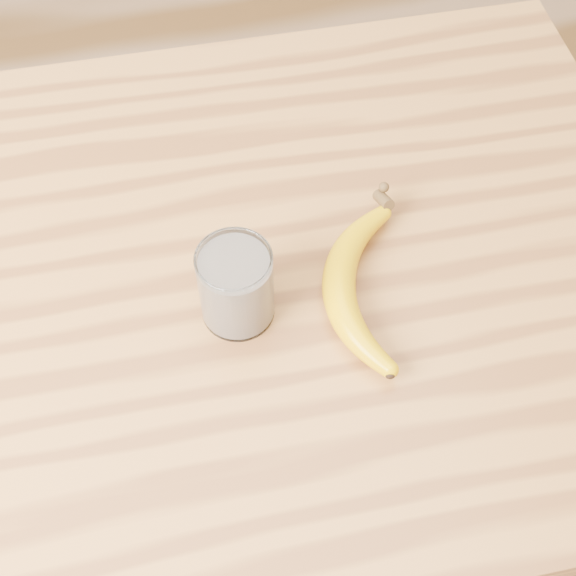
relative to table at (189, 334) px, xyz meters
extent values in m
plane|color=olive|center=(0.00, 0.00, -0.77)|extent=(4.00, 4.00, 0.00)
cube|color=#A56D33|center=(0.00, 0.00, 0.11)|extent=(1.20, 0.80, 0.04)
cylinder|color=brown|center=(0.54, 0.34, -0.34)|extent=(0.06, 0.06, 0.86)
cylinder|color=white|center=(0.06, -0.06, 0.18)|extent=(0.08, 0.08, 0.10)
torus|color=white|center=(0.06, -0.06, 0.23)|extent=(0.08, 0.08, 0.00)
cylinder|color=beige|center=(0.06, -0.06, 0.18)|extent=(0.08, 0.08, 0.09)
camera|label=1|loc=(0.02, -0.54, 0.90)|focal=50.00mm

